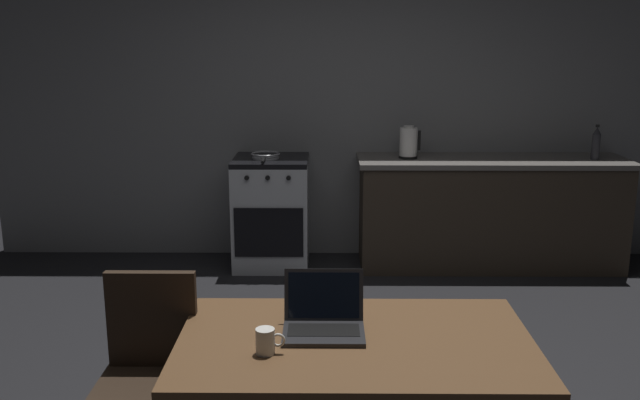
# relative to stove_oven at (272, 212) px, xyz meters

# --- Properties ---
(ground_plane) EXTENTS (12.00, 12.00, 0.00)m
(ground_plane) POSITION_rel_stove_oven_xyz_m (0.51, -2.15, -0.45)
(ground_plane) COLOR black
(back_wall) EXTENTS (6.40, 0.10, 2.84)m
(back_wall) POSITION_rel_stove_oven_xyz_m (0.81, 0.35, 0.97)
(back_wall) COLOR slate
(back_wall) RESTS_ON ground_plane
(kitchen_counter) EXTENTS (2.16, 0.64, 0.90)m
(kitchen_counter) POSITION_rel_stove_oven_xyz_m (1.78, 0.00, 0.00)
(kitchen_counter) COLOR #382D23
(kitchen_counter) RESTS_ON ground_plane
(stove_oven) EXTENTS (0.60, 0.62, 0.90)m
(stove_oven) POSITION_rel_stove_oven_xyz_m (0.00, 0.00, 0.00)
(stove_oven) COLOR #B7BABF
(stove_oven) RESTS_ON ground_plane
(dining_table) EXTENTS (1.38, 0.84, 0.71)m
(dining_table) POSITION_rel_stove_oven_xyz_m (0.56, -3.01, 0.20)
(dining_table) COLOR brown
(dining_table) RESTS_ON ground_plane
(chair) EXTENTS (0.40, 0.40, 0.90)m
(chair) POSITION_rel_stove_oven_xyz_m (-0.29, -2.87, 0.07)
(chair) COLOR #2D2116
(chair) RESTS_ON ground_plane
(laptop) EXTENTS (0.32, 0.27, 0.22)m
(laptop) POSITION_rel_stove_oven_xyz_m (0.44, -2.94, 0.31)
(laptop) COLOR #232326
(laptop) RESTS_ON dining_table
(electric_kettle) EXTENTS (0.17, 0.15, 0.26)m
(electric_kettle) POSITION_rel_stove_oven_xyz_m (1.11, 0.00, 0.57)
(electric_kettle) COLOR black
(electric_kettle) RESTS_ON kitchen_counter
(bottle) EXTENTS (0.07, 0.07, 0.28)m
(bottle) POSITION_rel_stove_oven_xyz_m (2.58, -0.05, 0.58)
(bottle) COLOR #2D2D33
(bottle) RESTS_ON kitchen_counter
(frying_pan) EXTENTS (0.24, 0.41, 0.05)m
(frying_pan) POSITION_rel_stove_oven_xyz_m (-0.04, -0.03, 0.47)
(frying_pan) COLOR gray
(frying_pan) RESTS_ON stove_oven
(coffee_mug) EXTENTS (0.11, 0.07, 0.10)m
(coffee_mug) POSITION_rel_stove_oven_xyz_m (0.23, -3.14, 0.31)
(coffee_mug) COLOR silver
(coffee_mug) RESTS_ON dining_table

